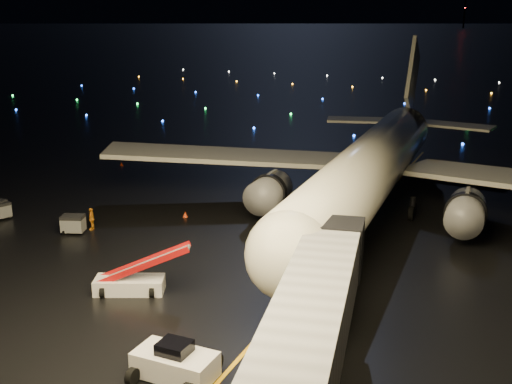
% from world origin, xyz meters
% --- Properties ---
extents(ground, '(2000.00, 2000.00, 0.00)m').
position_xyz_m(ground, '(0.00, 300.00, 0.00)').
color(ground, black).
rests_on(ground, ground).
extents(lane_centre, '(0.25, 80.00, 0.02)m').
position_xyz_m(lane_centre, '(12.00, 15.00, 0.01)').
color(lane_centre, '#E6A409').
rests_on(lane_centre, ground).
extents(airliner, '(55.78, 53.24, 15.15)m').
position_xyz_m(airliner, '(12.10, 27.26, 7.57)').
color(airliner, silver).
rests_on(airliner, ground).
extents(pushback_tug, '(4.20, 2.27, 1.98)m').
position_xyz_m(pushback_tug, '(9.80, -5.28, 0.99)').
color(pushback_tug, silver).
rests_on(pushback_tug, ground).
extents(belt_loader, '(6.83, 4.34, 3.23)m').
position_xyz_m(belt_loader, '(1.74, 2.41, 1.61)').
color(belt_loader, silver).
rests_on(belt_loader, ground).
extents(crew_c, '(0.86, 1.24, 1.96)m').
position_xyz_m(crew_c, '(-8.52, 11.79, 0.98)').
color(crew_c, orange).
rests_on(crew_c, ground).
extents(safety_cone_0, '(0.49, 0.49, 0.48)m').
position_xyz_m(safety_cone_0, '(4.51, 18.54, 0.24)').
color(safety_cone_0, '#FE4517').
rests_on(safety_cone_0, ground).
extents(safety_cone_1, '(0.50, 0.50, 0.47)m').
position_xyz_m(safety_cone_1, '(4.34, 25.87, 0.24)').
color(safety_cone_1, '#FE4517').
rests_on(safety_cone_1, ground).
extents(safety_cone_2, '(0.60, 0.60, 0.53)m').
position_xyz_m(safety_cone_2, '(-2.96, 17.99, 0.27)').
color(safety_cone_2, '#FE4517').
rests_on(safety_cone_2, ground).
extents(safety_cone_3, '(0.51, 0.51, 0.47)m').
position_xyz_m(safety_cone_3, '(-20.06, 32.40, 0.24)').
color(safety_cone_3, '#FE4517').
rests_on(safety_cone_3, ground).
extents(taxiway_lights, '(164.00, 92.00, 0.36)m').
position_xyz_m(taxiway_lights, '(0.00, 106.00, 0.18)').
color(taxiway_lights, black).
rests_on(taxiway_lights, ground).
extents(baggage_cart_0, '(2.14, 1.81, 1.55)m').
position_xyz_m(baggage_cart_0, '(-9.39, 10.42, 0.77)').
color(baggage_cart_0, gray).
rests_on(baggage_cart_0, ground).
extents(baggage_cart_2, '(2.10, 1.79, 1.51)m').
position_xyz_m(baggage_cart_2, '(-18.09, 11.15, 0.76)').
color(baggage_cart_2, gray).
rests_on(baggage_cart_2, ground).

